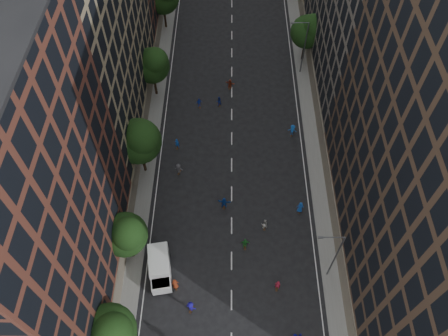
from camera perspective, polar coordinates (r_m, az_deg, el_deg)
ground at (r=65.87m, az=1.02°, el=9.57°), size 240.00×240.00×0.00m
sidewalk_left at (r=72.26m, az=-8.82°, el=13.76°), size 4.00×105.00×0.15m
sidewalk_right at (r=72.47m, az=10.83°, el=13.54°), size 4.00×105.00×0.15m
bldg_left_a at (r=40.42m, az=-26.83°, el=-5.09°), size 14.00×22.00×30.00m
bldg_left_b at (r=54.31m, az=-20.31°, el=18.28°), size 14.00×26.00×34.00m
tree_left_0 at (r=42.96m, az=-14.73°, el=-20.09°), size 5.20×5.20×8.83m
tree_left_1 at (r=46.84m, az=-12.67°, el=-8.45°), size 4.80×4.80×8.21m
tree_left_2 at (r=52.63m, az=-10.97°, el=3.59°), size 5.60×5.60×9.45m
tree_left_3 at (r=62.68m, az=-9.30°, el=13.22°), size 5.00×5.00×8.58m
tree_right_a at (r=69.23m, az=11.01°, el=17.23°), size 5.00×5.00×8.39m
streetlamp_near at (r=46.53m, az=14.20°, el=-10.91°), size 2.64×0.22×9.06m
streetlamp_far at (r=67.10m, az=10.31°, el=15.50°), size 2.64×0.22×9.06m
cargo_van at (r=49.18m, az=-8.37°, el=-12.75°), size 3.13×5.31×2.67m
skater_3 at (r=47.87m, az=-4.36°, el=-17.64°), size 1.25×0.96×1.71m
skater_6 at (r=48.86m, az=-6.40°, el=-14.82°), size 0.95×0.74×1.71m
skater_7 at (r=48.88m, az=7.01°, el=-14.93°), size 0.69×0.52×1.71m
skater_8 at (r=51.89m, az=5.30°, el=-7.32°), size 0.86×0.71×1.63m
skater_9 at (r=56.25m, az=-5.93°, el=-0.10°), size 1.18×0.86×1.64m
skater_10 at (r=50.49m, az=2.78°, el=-9.82°), size 1.08×0.49×1.81m
skater_11 at (r=53.08m, az=0.01°, el=-4.57°), size 1.64×0.70×1.71m
skater_12 at (r=53.53m, az=9.92°, el=-5.09°), size 0.90×0.63×1.74m
skater_13 at (r=58.82m, az=-6.15°, el=3.21°), size 0.65×0.47×1.65m
skater_14 at (r=63.81m, az=-0.69°, el=8.69°), size 0.90×0.82×1.50m
skater_15 at (r=60.59m, az=8.91°, el=4.88°), size 1.30×0.95×1.81m
skater_16 at (r=63.69m, az=-3.26°, el=8.48°), size 0.95×0.62×1.50m
skater_17 at (r=66.33m, az=0.78°, el=10.89°), size 1.51×0.87×1.55m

